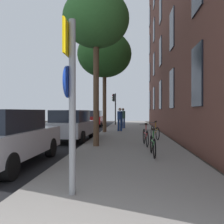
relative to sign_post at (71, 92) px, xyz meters
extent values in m
plane|color=#332D28|center=(-2.44, 12.42, -1.92)|extent=(41.80, 41.80, 0.00)
cube|color=black|center=(-4.54, 12.42, -1.92)|extent=(7.00, 38.00, 0.01)
cube|color=gray|center=(1.06, 12.42, -1.86)|extent=(4.20, 38.00, 0.12)
cube|color=#1E232D|center=(3.38, 4.42, 0.90)|extent=(0.06, 1.28, 2.15)
cube|color=#1E232D|center=(3.38, 9.42, 0.90)|extent=(0.06, 1.28, 2.15)
cube|color=#1E232D|center=(3.38, 14.42, 0.90)|extent=(0.06, 1.28, 2.15)
cube|color=#1E232D|center=(3.38, 19.42, 0.90)|extent=(0.06, 1.28, 2.15)
cube|color=#1E232D|center=(3.38, 24.42, 0.90)|extent=(0.06, 1.28, 2.15)
cube|color=#1E232D|center=(3.38, 9.42, 4.22)|extent=(0.06, 1.28, 2.15)
cube|color=#1E232D|center=(3.38, 14.42, 4.22)|extent=(0.06, 1.28, 2.15)
cube|color=#1E232D|center=(3.38, 19.42, 4.22)|extent=(0.06, 1.28, 2.15)
cube|color=#1E232D|center=(3.38, 24.42, 4.22)|extent=(0.06, 1.28, 2.15)
cube|color=#1E232D|center=(3.38, 14.42, 7.54)|extent=(0.06, 1.28, 2.15)
cube|color=#1E232D|center=(3.38, 19.42, 7.54)|extent=(0.06, 1.28, 2.15)
cube|color=#1E232D|center=(3.38, 24.42, 7.54)|extent=(0.06, 1.28, 2.15)
cube|color=#1E232D|center=(3.38, 24.42, 10.86)|extent=(0.06, 1.28, 2.15)
cylinder|color=gray|center=(0.03, 0.00, -0.26)|extent=(0.12, 0.12, 3.08)
cube|color=yellow|center=(-0.05, 0.00, 0.93)|extent=(0.03, 0.60, 0.60)
cylinder|color=#14339E|center=(-0.05, 0.00, 0.18)|extent=(0.03, 0.56, 0.56)
cylinder|color=black|center=(-0.51, 21.38, -0.13)|extent=(0.12, 0.12, 3.35)
cube|color=black|center=(-0.69, 21.38, 1.09)|extent=(0.20, 0.24, 0.80)
sphere|color=red|center=(-0.80, 21.38, 1.35)|extent=(0.16, 0.16, 0.16)
sphere|color=#523707|center=(-0.80, 21.38, 1.09)|extent=(0.16, 0.16, 0.16)
sphere|color=#083E11|center=(-0.80, 21.38, 0.83)|extent=(0.16, 0.16, 0.16)
cylinder|color=brown|center=(-0.38, 5.77, 0.43)|extent=(0.24, 0.24, 4.48)
ellipsoid|color=#387533|center=(-0.38, 5.77, 3.51)|extent=(2.78, 2.78, 2.37)
cylinder|color=brown|center=(-0.73, 12.39, 0.34)|extent=(0.26, 0.26, 4.29)
ellipsoid|color=#2D6628|center=(-0.73, 12.39, 3.62)|extent=(3.77, 3.77, 3.20)
torus|color=black|center=(1.78, 4.23, -1.49)|extent=(0.05, 0.62, 0.62)
torus|color=black|center=(1.79, 3.26, -1.49)|extent=(0.05, 0.62, 0.62)
cylinder|color=#267233|center=(1.79, 3.75, -1.32)|extent=(0.05, 0.82, 0.04)
cylinder|color=#267233|center=(1.79, 3.51, -1.40)|extent=(0.05, 0.50, 0.27)
cylinder|color=#267233|center=(1.79, 3.60, -1.08)|extent=(0.04, 0.04, 0.28)
cube|color=black|center=(1.79, 3.60, -0.92)|extent=(0.10, 0.24, 0.06)
cylinder|color=#4C4C4C|center=(1.78, 4.23, -1.00)|extent=(0.42, 0.03, 0.03)
torus|color=black|center=(1.67, 6.57, -1.47)|extent=(0.08, 0.67, 0.67)
torus|color=black|center=(1.73, 5.54, -1.47)|extent=(0.08, 0.67, 0.67)
cylinder|color=#B21E1E|center=(1.70, 6.06, -1.28)|extent=(0.10, 0.87, 0.04)
cylinder|color=#B21E1E|center=(1.72, 5.80, -1.37)|extent=(0.08, 0.53, 0.29)
cylinder|color=#B21E1E|center=(1.71, 5.90, -1.03)|extent=(0.04, 0.04, 0.28)
cube|color=black|center=(1.71, 5.90, -0.87)|extent=(0.10, 0.24, 0.06)
cylinder|color=#4C4C4C|center=(1.67, 6.57, -0.95)|extent=(0.42, 0.06, 0.03)
torus|color=black|center=(2.27, 9.08, -1.48)|extent=(0.14, 0.66, 0.66)
torus|color=black|center=(2.44, 8.07, -1.48)|extent=(0.14, 0.66, 0.66)
cylinder|color=#C68C19|center=(2.36, 8.58, -1.29)|extent=(0.18, 0.87, 0.04)
cylinder|color=#C68C19|center=(2.40, 8.32, -1.38)|extent=(0.13, 0.53, 0.29)
cylinder|color=#C68C19|center=(2.38, 8.42, -1.05)|extent=(0.04, 0.04, 0.28)
cube|color=black|center=(2.38, 8.42, -0.89)|extent=(0.10, 0.24, 0.06)
cylinder|color=#4C4C4C|center=(2.27, 9.08, -0.97)|extent=(0.42, 0.10, 0.03)
cylinder|color=navy|center=(0.21, 13.30, -1.39)|extent=(0.16, 0.16, 0.83)
cylinder|color=navy|center=(0.40, 13.30, -1.39)|extent=(0.16, 0.16, 0.83)
cylinder|color=navy|center=(0.31, 13.30, -0.66)|extent=(0.50, 0.50, 0.62)
sphere|color=tan|center=(0.31, 13.30, -0.22)|extent=(0.22, 0.22, 0.22)
cylinder|color=navy|center=(0.35, 16.40, -1.39)|extent=(0.16, 0.16, 0.84)
cylinder|color=navy|center=(0.54, 16.40, -1.39)|extent=(0.16, 0.16, 0.84)
cylinder|color=#33594C|center=(0.45, 16.40, -0.65)|extent=(0.52, 0.52, 0.63)
sphere|color=brown|center=(0.45, 16.40, -0.20)|extent=(0.23, 0.23, 0.23)
cube|color=silver|center=(-2.48, 2.47, -1.24)|extent=(1.79, 4.43, 0.70)
cube|color=#1E232D|center=(-2.48, 2.25, -0.59)|extent=(1.49, 2.48, 0.60)
cylinder|color=black|center=(-3.28, 3.89, -1.59)|extent=(0.22, 0.64, 0.64)
cylinder|color=black|center=(-1.68, 3.89, -1.59)|extent=(0.22, 0.64, 0.64)
cylinder|color=black|center=(-1.68, 1.06, -1.59)|extent=(0.22, 0.64, 0.64)
cube|color=#B7B7BC|center=(-2.06, 8.30, -1.24)|extent=(2.04, 4.21, 0.70)
cube|color=#1E232D|center=(-2.06, 8.10, -0.59)|extent=(1.66, 2.38, 0.60)
cylinder|color=black|center=(-2.90, 9.62, -1.59)|extent=(0.22, 0.64, 0.64)
cylinder|color=black|center=(-1.22, 9.62, -1.59)|extent=(0.22, 0.64, 0.64)
cylinder|color=black|center=(-2.90, 6.98, -1.59)|extent=(0.22, 0.64, 0.64)
cylinder|color=black|center=(-1.22, 6.98, -1.59)|extent=(0.22, 0.64, 0.64)
cube|color=red|center=(-2.67, 20.12, -1.24)|extent=(1.85, 4.09, 0.70)
cube|color=#2D3847|center=(-2.67, 19.92, -0.59)|extent=(1.53, 2.30, 0.60)
cylinder|color=black|center=(-3.47, 21.42, -1.59)|extent=(0.22, 0.64, 0.64)
cylinder|color=black|center=(-1.86, 21.42, -1.59)|extent=(0.22, 0.64, 0.64)
cylinder|color=black|center=(-3.47, 18.82, -1.59)|extent=(0.22, 0.64, 0.64)
cylinder|color=black|center=(-1.86, 18.82, -1.59)|extent=(0.22, 0.64, 0.64)
camera|label=1|loc=(1.04, -4.13, -0.33)|focal=38.23mm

